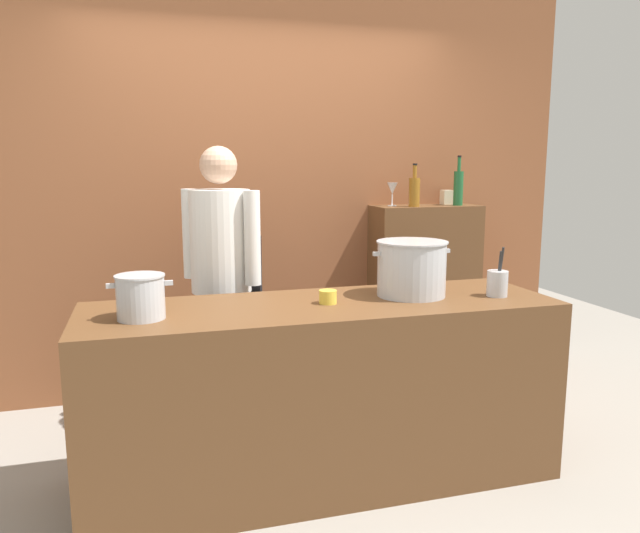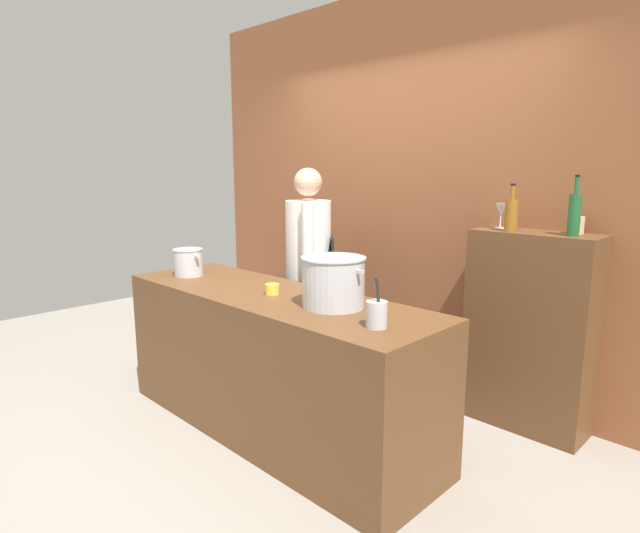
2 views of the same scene
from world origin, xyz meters
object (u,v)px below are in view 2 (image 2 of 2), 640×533
at_px(utensil_crock, 377,314).
at_px(wine_bottle_amber, 511,214).
at_px(wine_glass_short, 501,211).
at_px(chef, 309,261).
at_px(stockpot_large, 333,282).
at_px(wine_bottle_green, 574,214).
at_px(spice_tin_cream, 576,225).
at_px(butter_jar, 272,289).
at_px(stockpot_small, 188,262).

distance_m(utensil_crock, wine_bottle_amber, 1.27).
xyz_separation_m(utensil_crock, wine_glass_short, (-0.03, 1.31, 0.42)).
bearing_deg(wine_bottle_amber, chef, -163.71).
height_order(utensil_crock, wine_glass_short, wine_glass_short).
relative_size(stockpot_large, utensil_crock, 1.64).
bearing_deg(wine_bottle_green, spice_tin_cream, 101.96).
xyz_separation_m(stockpot_large, wine_bottle_green, (0.86, 1.10, 0.36)).
bearing_deg(utensil_crock, butter_jar, 174.58).
distance_m(stockpot_large, wine_glass_short, 1.28).
bearing_deg(spice_tin_cream, wine_glass_short, -173.77).
relative_size(utensil_crock, wine_bottle_green, 0.73).
bearing_deg(wine_glass_short, wine_bottle_green, -8.70).
bearing_deg(chef, butter_jar, 165.09).
height_order(stockpot_large, wine_glass_short, wine_glass_short).
bearing_deg(stockpot_large, wine_bottle_green, 52.12).
bearing_deg(spice_tin_cream, stockpot_small, -148.26).
distance_m(chef, butter_jar, 0.83).
height_order(stockpot_large, utensil_crock, stockpot_large).
height_order(stockpot_small, spice_tin_cream, spice_tin_cream).
relative_size(utensil_crock, wine_glass_short, 1.55).
bearing_deg(wine_bottle_amber, stockpot_small, -147.18).
relative_size(stockpot_small, wine_bottle_amber, 0.94).
height_order(stockpot_large, stockpot_small, stockpot_large).
distance_m(stockpot_small, wine_glass_short, 2.16).
bearing_deg(wine_bottle_green, chef, -165.84).
distance_m(stockpot_small, wine_bottle_green, 2.52).
bearing_deg(stockpot_large, butter_jar, -173.35).
relative_size(stockpot_large, wine_glass_short, 2.55).
height_order(butter_jar, wine_bottle_green, wine_bottle_green).
xyz_separation_m(stockpot_large, utensil_crock, (0.41, -0.14, -0.07)).
xyz_separation_m(chef, stockpot_large, (0.87, -0.66, 0.07)).
distance_m(butter_jar, wine_glass_short, 1.56).
height_order(chef, wine_glass_short, chef).
bearing_deg(chef, stockpot_small, 105.14).
distance_m(wine_bottle_amber, wine_glass_short, 0.16).
xyz_separation_m(chef, wine_bottle_amber, (1.38, 0.40, 0.41)).
bearing_deg(stockpot_large, stockpot_small, -175.39).
distance_m(stockpot_large, butter_jar, 0.47).
bearing_deg(chef, wine_glass_short, -112.98).
relative_size(wine_glass_short, spice_tin_cream, 1.58).
distance_m(chef, stockpot_large, 1.10).
relative_size(stockpot_large, wine_bottle_green, 1.20).
relative_size(chef, butter_jar, 19.27).
bearing_deg(stockpot_small, wine_bottle_green, 29.06).
bearing_deg(stockpot_small, wine_glass_short, 36.97).
bearing_deg(wine_glass_short, stockpot_small, -143.03).
relative_size(butter_jar, wine_bottle_amber, 0.29).
height_order(butter_jar, wine_glass_short, wine_glass_short).
bearing_deg(butter_jar, wine_bottle_green, 41.29).
xyz_separation_m(chef, wine_glass_short, (1.26, 0.51, 0.42)).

